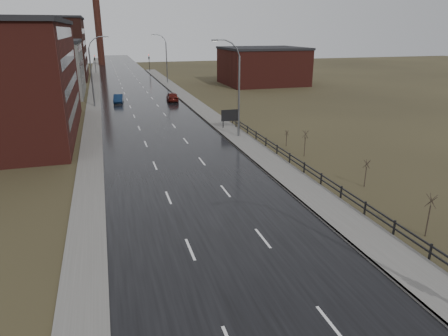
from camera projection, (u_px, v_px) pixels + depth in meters
road at (144, 106)px, 67.57m from camera, size 14.00×300.00×0.06m
sidewalk_right at (240, 139)px, 47.26m from camera, size 3.20×180.00×0.18m
curb_right at (227, 140)px, 46.84m from camera, size 0.16×180.00×0.18m
sidewalk_left at (93, 109)px, 65.34m from camera, size 2.40×260.00×0.12m
warehouse_mid at (39, 68)px, 77.27m from camera, size 16.32×20.40×10.50m
warehouse_far at (32, 49)px, 102.25m from camera, size 26.52×24.48×15.50m
building_right at (263, 66)px, 94.31m from camera, size 18.36×16.32×8.50m
smokestack at (98, 20)px, 142.33m from camera, size 2.70×2.70×30.70m
streetlight_right_mid at (237, 89)px, 46.25m from camera, size 3.36×0.28×11.35m
streetlight_left at (93, 71)px, 65.39m from camera, size 3.36×0.28×11.35m
streetlight_right_far at (165, 58)px, 95.12m from camera, size 3.36×0.28×11.35m
guardrail at (326, 180)px, 32.41m from camera, size 0.10×53.05×1.10m
shrub_c at (429, 214)px, 24.62m from camera, size 0.67×0.70×2.84m
shrub_d at (366, 173)px, 32.63m from camera, size 0.55×0.58×2.33m
shrub_e at (305, 143)px, 40.54m from camera, size 0.64×0.68×2.73m
shrub_f at (287, 138)px, 44.20m from camera, size 0.44×0.46×1.82m
billboard at (230, 116)px, 51.83m from camera, size 2.32×0.17×2.54m
traffic_light_left at (94, 57)px, 118.21m from camera, size 0.58×2.73×5.30m
traffic_light_right at (149, 56)px, 122.55m from camera, size 0.58×2.73×5.30m
car_near at (118, 99)px, 70.69m from camera, size 1.96×4.53×1.45m
car_far at (172, 97)px, 72.07m from camera, size 2.34×5.00×1.66m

